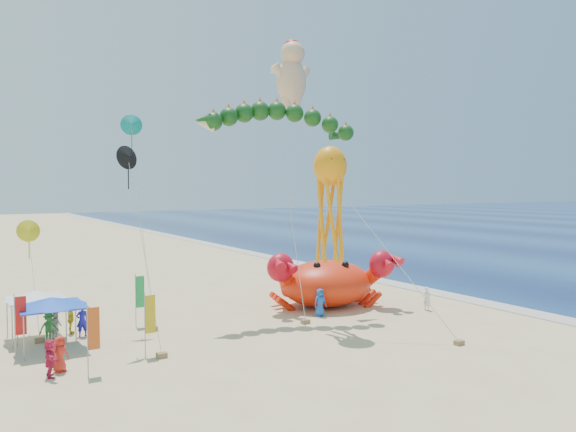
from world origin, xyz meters
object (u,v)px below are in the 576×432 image
object	(u,v)px
cherub_kite	(292,73)
canopy_white	(36,295)
crab_inflatable	(327,281)
canopy_blue	(51,302)
octopus_kite	(330,195)
dragon_kite	(278,124)

from	to	relation	value
cherub_kite	canopy_white	distance (m)	25.90
crab_inflatable	canopy_blue	xyz separation A→B (m)	(-18.22, -0.88, 0.68)
octopus_kite	canopy_blue	world-z (taller)	octopus_kite
cherub_kite	canopy_blue	world-z (taller)	cherub_kite
crab_inflatable	dragon_kite	bearing A→B (deg)	-175.35
cherub_kite	canopy_white	world-z (taller)	cherub_kite
canopy_white	crab_inflatable	bearing A→B (deg)	-4.89
octopus_kite	canopy_white	distance (m)	17.43
octopus_kite	canopy_white	bearing A→B (deg)	155.96
crab_inflatable	canopy_white	distance (m)	18.71
crab_inflatable	canopy_white	xyz separation A→B (m)	(-18.62, 1.59, 0.68)
cherub_kite	crab_inflatable	bearing A→B (deg)	-102.31
canopy_blue	canopy_white	distance (m)	2.51
dragon_kite	octopus_kite	world-z (taller)	dragon_kite
cherub_kite	octopus_kite	xyz separation A→B (m)	(-5.09, -12.37, -9.73)
octopus_kite	canopy_white	size ratio (longest dim) A/B	3.39
canopy_white	cherub_kite	bearing A→B (deg)	15.57
dragon_kite	cherub_kite	world-z (taller)	cherub_kite
crab_inflatable	dragon_kite	size ratio (longest dim) A/B	0.67
crab_inflatable	dragon_kite	world-z (taller)	dragon_kite
dragon_kite	canopy_blue	xyz separation A→B (m)	(-13.96, -0.54, -10.00)
canopy_white	octopus_kite	bearing A→B (deg)	-24.04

